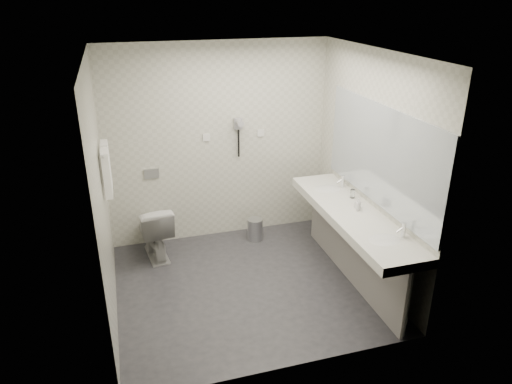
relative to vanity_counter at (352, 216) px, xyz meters
name	(u,v)px	position (x,y,z in m)	size (l,w,h in m)	color
floor	(247,285)	(-1.12, 0.20, -0.80)	(2.80, 2.80, 0.00)	#2A2A2F
ceiling	(245,53)	(-1.12, 0.20, 1.70)	(2.80, 2.80, 0.00)	silver
wall_back	(218,144)	(-1.12, 1.50, 0.45)	(2.80, 2.80, 0.00)	beige
wall_front	(291,241)	(-1.12, -1.10, 0.45)	(2.80, 2.80, 0.00)	beige
wall_left	(102,197)	(-2.52, 0.20, 0.45)	(2.60, 2.60, 0.00)	beige
wall_right	(370,167)	(0.27, 0.20, 0.45)	(2.60, 2.60, 0.00)	beige
vanity_counter	(352,216)	(0.00, 0.00, 0.00)	(0.55, 2.20, 0.10)	silver
vanity_panel	(351,250)	(0.02, 0.00, -0.42)	(0.03, 2.15, 0.75)	gray
vanity_post_near	(406,304)	(0.05, -1.04, -0.42)	(0.06, 0.06, 0.75)	silver
vanity_post_far	(317,211)	(0.05, 1.04, -0.42)	(0.06, 0.06, 0.75)	silver
mirror	(380,156)	(0.26, 0.00, 0.65)	(0.02, 2.20, 1.05)	#B2BCC6
basin_near	(384,241)	(0.00, -0.65, 0.04)	(0.40, 0.31, 0.05)	silver
basin_far	(327,190)	(0.00, 0.65, 0.04)	(0.40, 0.31, 0.05)	silver
faucet_near	(404,230)	(0.19, -0.65, 0.12)	(0.04, 0.04, 0.15)	silver
faucet_far	(343,181)	(0.19, 0.65, 0.12)	(0.04, 0.04, 0.15)	silver
soap_bottle_a	(358,203)	(0.08, 0.05, 0.11)	(0.06, 0.06, 0.12)	beige
soap_bottle_c	(358,206)	(0.06, 0.00, 0.11)	(0.04, 0.04, 0.11)	beige
glass_left	(353,194)	(0.16, 0.33, 0.10)	(0.05, 0.05, 0.10)	silver
toilet	(154,230)	(-2.02, 1.15, -0.46)	(0.39, 0.68, 0.69)	silver
flush_plate	(152,174)	(-1.98, 1.49, 0.15)	(0.18, 0.02, 0.12)	#B2B5BA
pedal_bin	(255,230)	(-0.74, 1.19, -0.66)	(0.20, 0.20, 0.28)	#B2B5BA
bin_lid	(255,220)	(-0.74, 1.19, -0.51)	(0.20, 0.20, 0.01)	#B2B5BA
towel_rail	(103,148)	(-2.47, 0.75, 0.75)	(0.02, 0.02, 0.62)	silver
towel_near	(107,173)	(-2.46, 0.61, 0.53)	(0.07, 0.24, 0.48)	white
towel_far	(107,164)	(-2.46, 0.89, 0.53)	(0.07, 0.24, 0.48)	white
dryer_cradle	(238,124)	(-0.88, 1.47, 0.70)	(0.10, 0.04, 0.14)	gray
dryer_barrel	(239,123)	(-0.88, 1.40, 0.73)	(0.08, 0.08, 0.14)	gray
dryer_cord	(239,143)	(-0.88, 1.46, 0.45)	(0.02, 0.02, 0.35)	black
switch_plate_a	(206,138)	(-1.27, 1.49, 0.55)	(0.09, 0.02, 0.09)	silver
switch_plate_b	(261,133)	(-0.57, 1.49, 0.55)	(0.09, 0.02, 0.09)	silver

